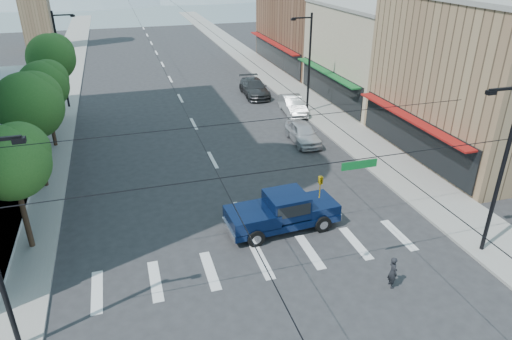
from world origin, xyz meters
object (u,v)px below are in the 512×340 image
object	(u,v)px
pickup_truck	(282,211)
pedestrian	(393,272)
parked_car_mid	(293,105)
parked_car_far	(254,88)
parked_car_near	(303,133)

from	to	relation	value
pickup_truck	pedestrian	distance (m)	6.79
parked_car_mid	parked_car_far	distance (m)	6.69
pickup_truck	parked_car_far	size ratio (longest dim) A/B	1.09
pickup_truck	pedestrian	xyz separation A→B (m)	(3.17, -6.00, -0.31)
pedestrian	parked_car_mid	size ratio (longest dim) A/B	0.32
pedestrian	parked_car_mid	distance (m)	24.58
pickup_truck	parked_car_near	distance (m)	12.67
pedestrian	parked_car_far	bearing A→B (deg)	1.45
parked_car_near	parked_car_mid	size ratio (longest dim) A/B	0.96
parked_car_far	pedestrian	bearing A→B (deg)	-91.97
parked_car_mid	parked_car_far	size ratio (longest dim) A/B	0.84
pickup_truck	parked_car_far	xyz separation A→B (m)	(5.85, 24.62, -0.25)
pickup_truck	parked_car_mid	world-z (taller)	pickup_truck
parked_car_far	parked_car_mid	bearing A→B (deg)	-71.35
pedestrian	parked_car_near	size ratio (longest dim) A/B	0.33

